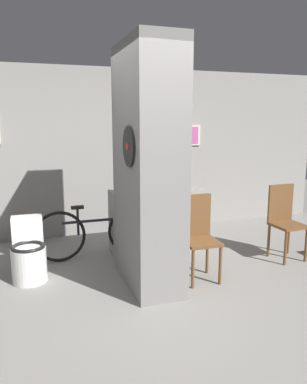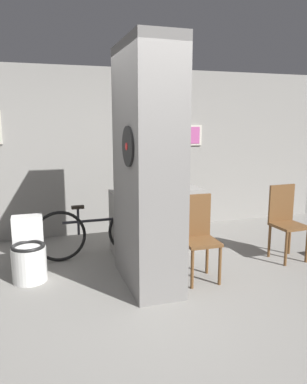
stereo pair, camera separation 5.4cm
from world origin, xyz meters
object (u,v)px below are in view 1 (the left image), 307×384
chair_by_doorway (285,219)px  bottle_tall (172,182)px  chair_near_pillar (198,234)px  bicycle (97,232)px  toilet (29,254)px

chair_by_doorway → bottle_tall: bearing=145.6°
chair_near_pillar → bottle_tall: bearing=86.3°
chair_near_pillar → chair_by_doorway: (1.37, 0.24, 0.00)m
bicycle → bottle_tall: bearing=1.3°
chair_by_doorway → bicycle: bearing=159.3°
toilet → chair_by_doorway: size_ratio=0.72×
chair_by_doorway → bottle_tall: size_ratio=3.73×
chair_by_doorway → bicycle: (-2.35, 0.78, -0.18)m
toilet → bottle_tall: 2.09m
bicycle → chair_near_pillar: bearing=-46.1°
bottle_tall → toilet: bearing=-166.5°
toilet → bottle_tall: bearing=13.5°
toilet → bottle_tall: bottle_tall is taller
toilet → bicycle: 0.97m
chair_near_pillar → chair_by_doorway: size_ratio=1.00×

